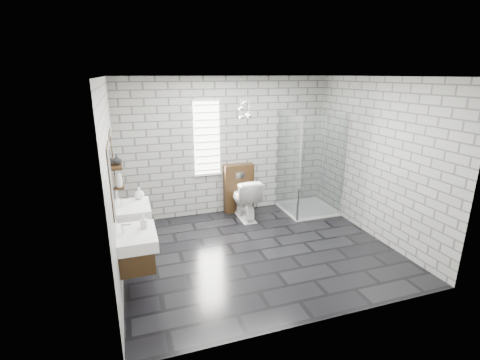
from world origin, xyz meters
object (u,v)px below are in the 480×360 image
vanity_right (131,211)px  cistern_panel (239,188)px  vanity_left (134,239)px  toilet (245,198)px  shower_enclosure (307,189)px

vanity_right → cistern_panel: vanity_right is taller
cistern_panel → vanity_left: bearing=-133.4°
vanity_right → toilet: vanity_right is taller
vanity_right → cistern_panel: bearing=30.8°
shower_enclosure → toilet: bearing=174.5°
vanity_left → shower_enclosure: (3.41, 1.73, -0.25)m
cistern_panel → vanity_right: bearing=-149.2°
vanity_left → toilet: vanity_left is taller
vanity_left → toilet: (2.12, 1.86, -0.35)m
vanity_right → shower_enclosure: bearing=12.4°
vanity_left → vanity_right: bearing=90.0°
vanity_left → shower_enclosure: size_ratio=0.77×
cistern_panel → shower_enclosure: 1.38m
vanity_right → toilet: 2.32m
vanity_right → toilet: (2.12, 0.87, -0.35)m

